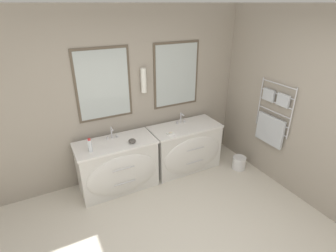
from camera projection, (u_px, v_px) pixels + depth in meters
wall_back at (122, 97)px, 3.94m from camera, size 5.62×0.16×2.60m
wall_right at (284, 102)px, 3.80m from camera, size 0.13×4.29×2.60m
vanity_left at (118, 166)px, 3.90m from camera, size 1.16×0.62×0.78m
vanity_right at (186, 148)px, 4.39m from camera, size 1.16×0.62×0.78m
faucet_left at (112, 133)px, 3.84m from camera, size 0.17×0.11×0.18m
faucet_right at (181, 118)px, 4.33m from camera, size 0.17×0.11×0.18m
toiletry_bottle at (90, 145)px, 3.50m from camera, size 0.06×0.06×0.19m
amenity_bowl at (132, 141)px, 3.74m from camera, size 0.11×0.11×0.06m
soap_dish at (171, 134)px, 3.98m from camera, size 0.11×0.08×0.04m
waste_bin at (239, 162)px, 4.49m from camera, size 0.23×0.23×0.22m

